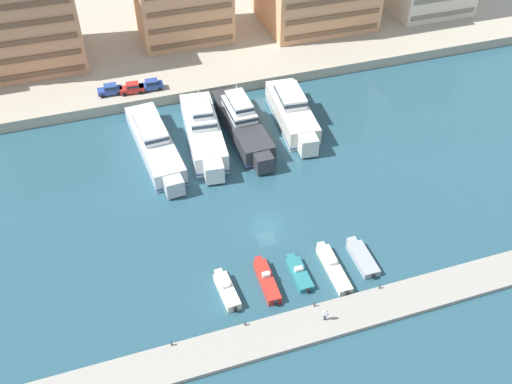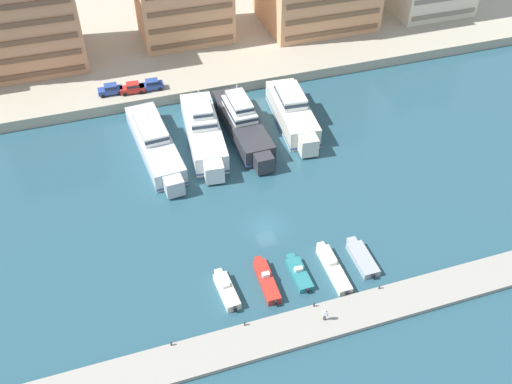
% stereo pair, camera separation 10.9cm
% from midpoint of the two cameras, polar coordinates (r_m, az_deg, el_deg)
% --- Properties ---
extents(ground_plane, '(400.00, 400.00, 0.00)m').
position_cam_midpoint_polar(ground_plane, '(76.24, 1.05, -3.43)').
color(ground_plane, '#285160').
extents(quay_promenade, '(180.00, 70.00, 1.88)m').
position_cam_midpoint_polar(quay_promenade, '(131.29, -9.11, 17.39)').
color(quay_promenade, '#ADA38E').
rests_on(quay_promenade, ground).
extents(pier_dock, '(120.00, 4.71, 0.56)m').
position_cam_midpoint_polar(pier_dock, '(66.17, 5.86, -12.99)').
color(pier_dock, '#9E998E').
rests_on(pier_dock, ground).
extents(yacht_silver_far_left, '(6.18, 22.36, 6.18)m').
position_cam_midpoint_polar(yacht_silver_far_left, '(88.62, -10.13, 4.83)').
color(yacht_silver_far_left, silver).
rests_on(yacht_silver_far_left, ground).
extents(yacht_white_left, '(6.69, 21.40, 7.95)m').
position_cam_midpoint_polar(yacht_white_left, '(89.74, -5.35, 6.27)').
color(yacht_white_left, white).
rests_on(yacht_white_left, ground).
extents(yacht_charcoal_mid_left, '(5.11, 21.39, 7.47)m').
position_cam_midpoint_polar(yacht_charcoal_mid_left, '(91.16, -1.41, 6.94)').
color(yacht_charcoal_mid_left, '#333338').
rests_on(yacht_charcoal_mid_left, ground).
extents(yacht_ivory_center_left, '(6.27, 19.31, 6.88)m').
position_cam_midpoint_polar(yacht_ivory_center_left, '(93.79, 3.61, 7.98)').
color(yacht_ivory_center_left, silver).
rests_on(yacht_ivory_center_left, ground).
extents(motorboat_cream_far_left, '(2.03, 6.39, 1.40)m').
position_cam_midpoint_polar(motorboat_cream_far_left, '(68.46, -3.00, -9.80)').
color(motorboat_cream_far_left, beige).
rests_on(motorboat_cream_far_left, ground).
extents(motorboat_red_left, '(1.81, 7.40, 1.57)m').
position_cam_midpoint_polar(motorboat_red_left, '(69.30, 1.03, -8.85)').
color(motorboat_red_left, red).
rests_on(motorboat_red_left, ground).
extents(motorboat_teal_mid_left, '(1.85, 6.18, 1.21)m').
position_cam_midpoint_polar(motorboat_teal_mid_left, '(70.40, 4.28, -8.10)').
color(motorboat_teal_mid_left, teal).
rests_on(motorboat_teal_mid_left, ground).
extents(motorboat_cream_center_left, '(1.80, 8.57, 1.38)m').
position_cam_midpoint_polar(motorboat_cream_center_left, '(71.24, 7.70, -7.58)').
color(motorboat_cream_center_left, beige).
rests_on(motorboat_cream_center_left, ground).
extents(motorboat_grey_center, '(2.20, 6.79, 0.90)m').
position_cam_midpoint_polar(motorboat_grey_center, '(72.98, 10.53, -6.50)').
color(motorboat_grey_center, '#9EA3A8').
rests_on(motorboat_grey_center, ground).
extents(car_blue_far_left, '(4.14, 2.00, 1.80)m').
position_cam_midpoint_polar(car_blue_far_left, '(101.04, -14.41, 9.92)').
color(car_blue_far_left, '#28428E').
rests_on(car_blue_far_left, quay_promenade).
extents(car_red_left, '(4.22, 2.17, 1.80)m').
position_cam_midpoint_polar(car_red_left, '(100.63, -12.31, 10.16)').
color(car_red_left, red).
rests_on(car_red_left, quay_promenade).
extents(car_blue_mid_left, '(4.12, 1.96, 1.80)m').
position_cam_midpoint_polar(car_blue_mid_left, '(100.88, -10.46, 10.52)').
color(car_blue_mid_left, '#28428E').
rests_on(car_blue_mid_left, quay_promenade).
extents(apartment_block_left, '(18.56, 16.34, 23.87)m').
position_cam_midpoint_polar(apartment_block_left, '(111.47, -22.57, 17.03)').
color(apartment_block_left, tan).
rests_on(apartment_block_left, quay_promenade).
extents(pedestrian_near_edge, '(0.58, 0.45, 1.72)m').
position_cam_midpoint_polar(pedestrian_near_edge, '(65.45, 6.91, -12.04)').
color(pedestrian_near_edge, '#282D3D').
rests_on(pedestrian_near_edge, pier_dock).
extents(bollard_west, '(0.20, 0.20, 0.61)m').
position_cam_midpoint_polar(bollard_west, '(64.33, -8.51, -14.77)').
color(bollard_west, '#2D2D33').
rests_on(bollard_west, pier_dock).
extents(bollard_west_mid, '(0.20, 0.20, 0.61)m').
position_cam_midpoint_polar(bollard_west_mid, '(65.14, -1.15, -13.01)').
color(bollard_west_mid, '#2D2D33').
rests_on(bollard_west_mid, pier_dock).
extents(bollard_east_mid, '(0.20, 0.20, 0.61)m').
position_cam_midpoint_polar(bollard_east_mid, '(67.00, 5.81, -11.12)').
color(bollard_east_mid, '#2D2D33').
rests_on(bollard_east_mid, pier_dock).
extents(bollard_east, '(0.20, 0.20, 0.61)m').
position_cam_midpoint_polar(bollard_east, '(69.81, 12.22, -9.23)').
color(bollard_east, '#2D2D33').
rests_on(bollard_east, pier_dock).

